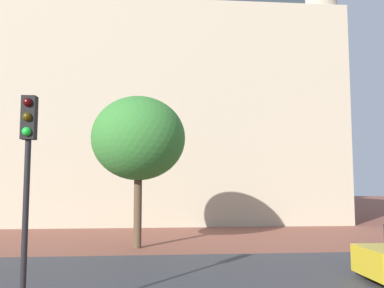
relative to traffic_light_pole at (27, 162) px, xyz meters
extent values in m
plane|color=brown|center=(3.42, 3.95, -3.18)|extent=(120.00, 120.00, 0.00)
cube|color=#38383D|center=(3.42, 3.93, -3.18)|extent=(120.00, 6.61, 0.00)
cube|color=beige|center=(0.88, 24.03, 4.01)|extent=(28.24, 15.66, 14.39)
cube|color=#2D3842|center=(0.88, 24.03, 12.40)|extent=(25.98, 14.41, 2.40)
cube|color=beige|center=(3.55, 24.03, 9.86)|extent=(4.61, 4.61, 26.09)
cylinder|color=beige|center=(13.50, 17.70, 5.44)|extent=(2.80, 2.80, 17.25)
cylinder|color=black|center=(9.14, 3.34, -2.86)|extent=(0.64, 0.22, 0.64)
cylinder|color=black|center=(0.00, 0.02, -1.36)|extent=(0.12, 0.12, 3.65)
cube|color=black|center=(0.00, 0.02, 0.92)|extent=(0.28, 0.24, 0.90)
sphere|color=#390606|center=(0.00, -0.11, 1.22)|extent=(0.18, 0.18, 0.18)
sphere|color=#3C3306|center=(0.00, -0.11, 0.92)|extent=(0.18, 0.18, 0.18)
sphere|color=green|center=(0.00, -0.11, 0.62)|extent=(0.18, 0.18, 0.18)
cylinder|color=brown|center=(1.80, 8.93, -1.67)|extent=(0.34, 0.34, 3.03)
ellipsoid|color=#387F33|center=(1.80, 8.93, 1.46)|extent=(4.02, 4.02, 3.61)
camera|label=1|loc=(2.65, -8.39, -0.38)|focal=37.58mm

